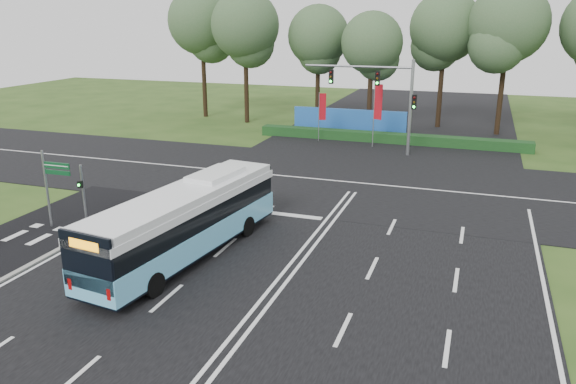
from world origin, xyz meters
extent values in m
plane|color=#2B4818|center=(0.00, 0.00, 0.00)|extent=(120.00, 120.00, 0.00)
cube|color=black|center=(0.00, 0.00, 0.02)|extent=(20.00, 120.00, 0.04)
cube|color=black|center=(0.00, 12.00, 0.03)|extent=(120.00, 14.00, 0.05)
cube|color=black|center=(-12.50, -3.00, 0.03)|extent=(5.00, 18.00, 0.06)
cube|color=gray|center=(-10.10, -3.00, 0.06)|extent=(0.25, 18.00, 0.12)
cube|color=#67C3EE|center=(-4.43, -1.34, 1.00)|extent=(3.73, 11.39, 1.03)
cube|color=black|center=(-4.43, -1.34, 0.53)|extent=(3.70, 11.33, 0.28)
cube|color=black|center=(-4.43, -1.34, 1.93)|extent=(3.62, 11.21, 0.89)
cube|color=white|center=(-4.43, -1.34, 2.49)|extent=(3.73, 11.39, 0.33)
cube|color=white|center=(-4.43, -1.34, 2.82)|extent=(3.63, 10.94, 0.33)
cube|color=white|center=(-4.13, 0.98, 3.09)|extent=(1.83, 2.96, 0.23)
cube|color=black|center=(-5.13, -6.82, 1.98)|extent=(2.26, 0.41, 2.05)
cube|color=orange|center=(-5.13, -6.86, 2.63)|extent=(1.30, 0.23, 0.33)
cylinder|color=black|center=(-5.10, 1.95, 0.48)|extent=(0.38, 0.99, 0.97)
cylinder|color=black|center=(-2.95, 1.67, 0.48)|extent=(0.38, 0.99, 0.97)
cylinder|color=black|center=(-5.95, -4.71, 0.48)|extent=(0.38, 0.99, 0.97)
cylinder|color=black|center=(-3.80, -4.99, 0.48)|extent=(0.38, 0.99, 0.97)
cylinder|color=gray|center=(-11.26, 0.70, 1.50)|extent=(0.12, 0.12, 3.00)
cube|color=black|center=(-11.26, 0.52, 2.05)|extent=(0.28, 0.24, 0.34)
sphere|color=#19F233|center=(-11.26, 0.42, 2.05)|extent=(0.12, 0.12, 0.12)
cylinder|color=gray|center=(-12.46, -0.39, 1.93)|extent=(0.12, 0.12, 3.87)
cube|color=#0B401F|center=(-11.74, -0.38, 3.19)|extent=(1.45, 0.09, 0.29)
cube|color=#0B401F|center=(-11.74, -0.38, 2.85)|extent=(1.45, 0.09, 0.21)
cube|color=white|center=(-11.74, -0.41, 3.19)|extent=(1.35, 0.04, 0.04)
cylinder|color=gray|center=(-5.66, 23.12, 2.03)|extent=(0.06, 0.06, 4.06)
cube|color=#AB0E19|center=(-5.38, 23.23, 2.89)|extent=(0.52, 0.22, 2.16)
cylinder|color=gray|center=(-1.02, 22.44, 2.55)|extent=(0.08, 0.08, 5.09)
cube|color=#AB0E19|center=(-0.67, 22.29, 3.62)|extent=(0.64, 0.31, 2.72)
cylinder|color=gray|center=(2.00, 20.50, 3.50)|extent=(0.24, 0.24, 7.00)
cylinder|color=gray|center=(-2.00, 20.50, 6.40)|extent=(8.00, 0.16, 0.16)
cube|color=black|center=(-0.50, 20.50, 5.60)|extent=(0.32, 0.28, 1.05)
cube|color=black|center=(-4.00, 20.50, 5.60)|extent=(0.32, 0.28, 1.05)
cube|color=black|center=(2.25, 20.50, 4.00)|extent=(0.32, 0.28, 1.05)
cube|color=#153917|center=(0.00, 24.50, 0.40)|extent=(22.00, 1.20, 0.80)
cube|color=#215BB3|center=(-4.00, 27.00, 1.10)|extent=(10.00, 0.30, 2.20)
cylinder|color=black|center=(-20.21, 31.21, 4.53)|extent=(0.44, 0.44, 9.06)
sphere|color=#3C5B35|center=(-20.21, 31.21, 9.53)|extent=(6.67, 6.67, 6.67)
cylinder|color=black|center=(-14.81, 29.50, 4.36)|extent=(0.44, 0.44, 8.72)
sphere|color=#3C5B35|center=(-14.81, 29.50, 9.18)|extent=(6.43, 6.43, 6.43)
cylinder|color=black|center=(-8.26, 31.67, 3.90)|extent=(0.44, 0.44, 7.80)
sphere|color=#3C5B35|center=(-8.26, 31.67, 8.21)|extent=(5.75, 5.75, 5.75)
cylinder|color=black|center=(-2.74, 29.49, 3.68)|extent=(0.44, 0.44, 7.36)
sphere|color=#3C5B35|center=(-2.74, 29.49, 7.75)|extent=(5.42, 5.42, 5.42)
cylinder|color=black|center=(3.14, 32.91, 4.29)|extent=(0.44, 0.44, 8.58)
sphere|color=#3C5B35|center=(3.14, 32.91, 9.03)|extent=(6.32, 6.32, 6.32)
cylinder|color=black|center=(8.34, 31.01, 4.47)|extent=(0.44, 0.44, 8.93)
sphere|color=#3C5B35|center=(8.34, 31.01, 9.40)|extent=(6.58, 6.58, 6.58)
camera|label=1|loc=(6.88, -20.93, 9.81)|focal=35.00mm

